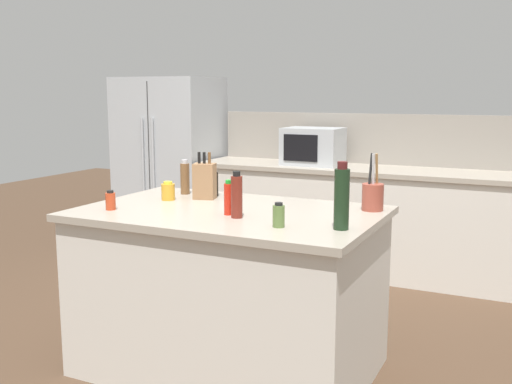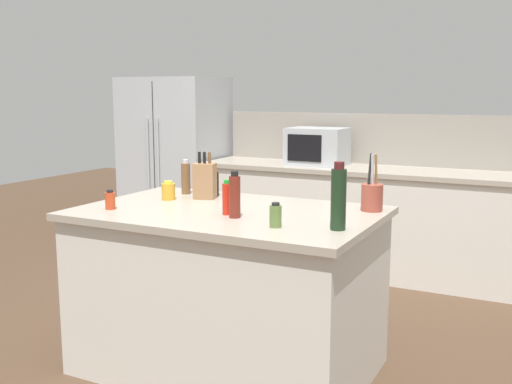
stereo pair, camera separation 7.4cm
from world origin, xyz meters
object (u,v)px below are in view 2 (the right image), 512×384
(microwave, at_px, (317,147))
(knife_block, at_px, (205,181))
(spice_jar_paprika, at_px, (110,200))
(vinegar_bottle, at_px, (235,196))
(honey_jar, at_px, (168,191))
(refrigerator, at_px, (175,163))
(hot_sauce_bottle, at_px, (227,198))
(spice_jar_oregano, at_px, (276,216))
(wine_bottle, at_px, (338,198))
(soy_sauce_bottle, at_px, (214,183))
(utensil_crock, at_px, (372,196))
(pepper_grinder, at_px, (186,178))

(microwave, relative_size, knife_block, 1.77)
(spice_jar_paprika, bearing_deg, knife_block, 60.91)
(vinegar_bottle, bearing_deg, honey_jar, 155.61)
(knife_block, relative_size, honey_jar, 2.51)
(honey_jar, bearing_deg, vinegar_bottle, -24.39)
(refrigerator, height_order, hot_sauce_bottle, refrigerator)
(knife_block, height_order, spice_jar_oregano, knife_block)
(wine_bottle, bearing_deg, soy_sauce_bottle, 151.46)
(knife_block, height_order, vinegar_bottle, knife_block)
(hot_sauce_bottle, bearing_deg, refrigerator, 129.76)
(utensil_crock, bearing_deg, microwave, 119.44)
(hot_sauce_bottle, bearing_deg, wine_bottle, -6.21)
(hot_sauce_bottle, bearing_deg, vinegar_bottle, -33.31)
(honey_jar, height_order, vinegar_bottle, vinegar_bottle)
(microwave, relative_size, spice_jar_paprika, 4.64)
(knife_block, xyz_separation_m, honey_jar, (-0.18, -0.13, -0.06))
(microwave, relative_size, pepper_grinder, 2.30)
(utensil_crock, relative_size, wine_bottle, 0.98)
(pepper_grinder, relative_size, soy_sauce_bottle, 1.31)
(microwave, distance_m, pepper_grinder, 1.86)
(utensil_crock, bearing_deg, spice_jar_oregano, -116.33)
(knife_block, relative_size, hot_sauce_bottle, 1.53)
(microwave, xyz_separation_m, utensil_crock, (1.05, -1.86, -0.09))
(knife_block, height_order, soy_sauce_bottle, knife_block)
(honey_jar, xyz_separation_m, vinegar_bottle, (0.62, -0.28, 0.06))
(refrigerator, xyz_separation_m, honey_jar, (1.42, -2.13, 0.12))
(knife_block, distance_m, wine_bottle, 1.11)
(refrigerator, distance_m, vinegar_bottle, 3.17)
(utensil_crock, bearing_deg, spice_jar_paprika, -154.90)
(refrigerator, height_order, microwave, refrigerator)
(knife_block, bearing_deg, spice_jar_paprika, -134.65)
(pepper_grinder, bearing_deg, microwave, 84.13)
(spice_jar_oregano, height_order, pepper_grinder, pepper_grinder)
(knife_block, relative_size, vinegar_bottle, 1.17)
(wine_bottle, xyz_separation_m, spice_jar_paprika, (-1.32, -0.10, -0.10))
(pepper_grinder, xyz_separation_m, soy_sauce_bottle, (0.20, 0.02, -0.03))
(microwave, xyz_separation_m, soy_sauce_bottle, (0.01, -1.83, -0.09))
(hot_sauce_bottle, xyz_separation_m, vinegar_bottle, (0.08, -0.05, 0.03))
(soy_sauce_bottle, bearing_deg, utensil_crock, -1.69)
(refrigerator, xyz_separation_m, soy_sauce_bottle, (1.59, -1.88, 0.15))
(utensil_crock, relative_size, vinegar_bottle, 1.30)
(utensil_crock, distance_m, spice_jar_oregano, 0.68)
(refrigerator, distance_m, soy_sauce_bottle, 2.47)
(honey_jar, relative_size, soy_sauce_bottle, 0.68)
(spice_jar_paprika, bearing_deg, soy_sauce_bottle, 66.03)
(pepper_grinder, relative_size, vinegar_bottle, 0.90)
(knife_block, height_order, honey_jar, knife_block)
(honey_jar, bearing_deg, spice_jar_paprika, -106.35)
(utensil_crock, height_order, vinegar_bottle, utensil_crock)
(utensil_crock, xyz_separation_m, pepper_grinder, (-1.24, 0.01, 0.02))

